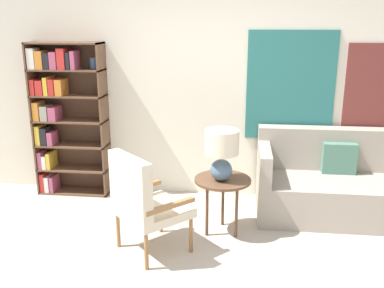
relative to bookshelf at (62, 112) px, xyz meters
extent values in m
cube|color=silver|center=(1.61, 0.18, 0.35)|extent=(6.40, 0.06, 2.70)
cube|color=#286B66|center=(2.65, 0.14, 0.34)|extent=(0.98, 0.02, 1.22)
cube|color=brown|center=(-0.32, 0.00, -0.09)|extent=(0.02, 0.30, 1.81)
cube|color=brown|center=(0.52, 0.00, -0.09)|extent=(0.02, 0.30, 1.81)
cube|color=brown|center=(0.10, 0.00, 0.80)|extent=(0.86, 0.30, 0.02)
cube|color=brown|center=(0.10, 0.00, -0.99)|extent=(0.86, 0.30, 0.02)
cube|color=brown|center=(0.10, 0.15, -0.09)|extent=(0.86, 0.01, 1.81)
cube|color=brown|center=(0.10, 0.00, -0.69)|extent=(0.86, 0.30, 0.02)
cube|color=red|center=(-0.28, -0.02, -0.87)|extent=(0.05, 0.23, 0.23)
cube|color=silver|center=(-0.22, -0.01, -0.88)|extent=(0.05, 0.25, 0.19)
cube|color=#B24C6B|center=(-0.16, -0.03, -0.88)|extent=(0.04, 0.22, 0.19)
cube|color=brown|center=(0.10, 0.00, -0.39)|extent=(0.86, 0.30, 0.02)
cube|color=#B24C6B|center=(-0.28, -0.05, -0.58)|extent=(0.04, 0.18, 0.21)
cube|color=silver|center=(-0.22, -0.03, -0.60)|extent=(0.05, 0.22, 0.16)
cube|color=gold|center=(-0.17, -0.02, -0.58)|extent=(0.04, 0.24, 0.20)
cube|color=brown|center=(0.10, 0.00, -0.09)|extent=(0.86, 0.30, 0.02)
cube|color=gold|center=(-0.27, -0.03, -0.27)|extent=(0.06, 0.21, 0.23)
cube|color=black|center=(-0.20, -0.05, -0.28)|extent=(0.07, 0.17, 0.21)
cube|color=#B24C6B|center=(-0.12, -0.04, -0.30)|extent=(0.06, 0.19, 0.16)
cube|color=brown|center=(0.10, 0.00, 0.20)|extent=(0.86, 0.30, 0.02)
cube|color=orange|center=(-0.26, -0.04, 0.02)|extent=(0.07, 0.20, 0.21)
cube|color=gray|center=(-0.17, -0.04, 0.00)|extent=(0.09, 0.19, 0.17)
cube|color=#B24C6B|center=(-0.07, -0.03, 0.00)|extent=(0.09, 0.22, 0.16)
cube|color=brown|center=(0.10, 0.00, 0.50)|extent=(0.86, 0.30, 0.02)
cube|color=red|center=(-0.27, -0.04, 0.30)|extent=(0.05, 0.20, 0.18)
cube|color=red|center=(-0.19, -0.05, 0.30)|extent=(0.08, 0.17, 0.17)
cube|color=gold|center=(-0.12, -0.02, 0.32)|extent=(0.05, 0.24, 0.21)
cube|color=red|center=(-0.05, -0.03, 0.31)|extent=(0.06, 0.22, 0.19)
cube|color=orange|center=(0.04, -0.03, 0.31)|extent=(0.08, 0.22, 0.18)
cube|color=silver|center=(-0.26, -0.05, 0.63)|extent=(0.08, 0.17, 0.23)
cube|color=orange|center=(-0.16, -0.04, 0.61)|extent=(0.08, 0.19, 0.20)
cube|color=black|center=(-0.08, -0.03, 0.60)|extent=(0.06, 0.21, 0.18)
cube|color=#B24C6B|center=(0.00, -0.02, 0.61)|extent=(0.08, 0.23, 0.19)
cube|color=red|center=(0.09, -0.01, 0.63)|extent=(0.09, 0.25, 0.23)
cube|color=black|center=(0.17, -0.03, 0.61)|extent=(0.04, 0.22, 0.19)
cube|color=#B24C6B|center=(0.23, -0.04, 0.61)|extent=(0.05, 0.19, 0.21)
cylinder|color=#334C6B|center=(0.44, 0.00, 0.58)|extent=(0.10, 0.10, 0.13)
cylinder|color=olive|center=(1.69, -1.26, -0.83)|extent=(0.04, 0.04, 0.35)
cylinder|color=olive|center=(1.34, -0.91, -0.83)|extent=(0.04, 0.04, 0.35)
cylinder|color=olive|center=(1.35, -1.59, -0.83)|extent=(0.04, 0.04, 0.35)
cylinder|color=olive|center=(1.00, -1.25, -0.83)|extent=(0.04, 0.04, 0.35)
cube|color=beige|center=(1.34, -1.25, -0.61)|extent=(0.80, 0.80, 0.08)
cube|color=beige|center=(1.18, -1.41, -0.31)|extent=(0.47, 0.48, 0.52)
cube|color=olive|center=(1.53, -1.44, -0.47)|extent=(0.39, 0.39, 0.04)
cube|color=olive|center=(1.16, -1.06, -0.47)|extent=(0.39, 0.39, 0.04)
cube|color=#9E9384|center=(3.18, -0.33, -0.79)|extent=(1.75, 0.86, 0.43)
cube|color=#9E9384|center=(3.18, 0.00, -0.34)|extent=(1.75, 0.20, 0.47)
cube|color=#9E9384|center=(2.37, -0.33, -0.41)|extent=(0.12, 0.86, 0.33)
cube|color=#4C7A66|center=(3.18, -0.15, -0.40)|extent=(0.36, 0.12, 0.34)
cylinder|color=brown|center=(1.95, -0.85, -0.44)|extent=(0.55, 0.55, 0.02)
cylinder|color=brown|center=(1.95, -0.68, -0.73)|extent=(0.03, 0.03, 0.55)
cylinder|color=brown|center=(1.80, -0.93, -0.73)|extent=(0.03, 0.03, 0.55)
cylinder|color=brown|center=(2.09, -0.93, -0.73)|extent=(0.03, 0.03, 0.55)
ellipsoid|color=slate|center=(1.93, -0.89, -0.33)|extent=(0.21, 0.21, 0.21)
cylinder|color=tan|center=(1.93, -0.89, -0.19)|extent=(0.02, 0.02, 0.06)
cylinder|color=beige|center=(1.93, -0.89, -0.05)|extent=(0.32, 0.32, 0.23)
camera|label=1|loc=(2.10, -4.73, 1.04)|focal=40.00mm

